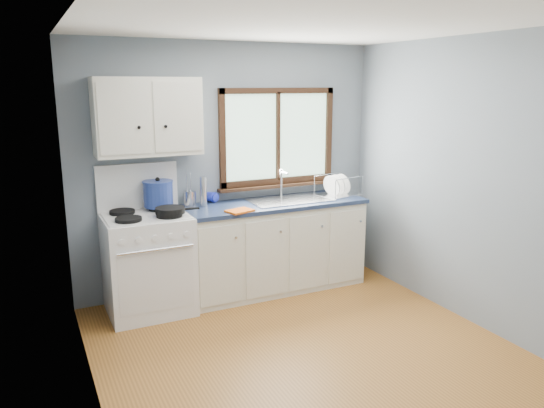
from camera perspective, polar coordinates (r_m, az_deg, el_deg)
name	(u,v)px	position (r m, az deg, el deg)	size (l,w,h in m)	color
floor	(316,361)	(4.30, 4.77, -16.45)	(3.20, 3.60, 0.02)	#A06428
ceiling	(323,20)	(3.78, 5.52, 19.13)	(3.20, 3.60, 0.02)	white
wall_back	(229,168)	(5.46, -4.62, 3.91)	(3.20, 0.02, 2.50)	gray
wall_front	(537,287)	(2.53, 26.65, -8.00)	(3.20, 0.02, 2.50)	gray
wall_left	(86,228)	(3.35, -19.35, -2.47)	(0.02, 3.60, 2.50)	gray
wall_right	(482,185)	(4.86, 21.70, 1.94)	(0.02, 3.60, 2.50)	gray
gas_range	(148,261)	(5.06, -13.21, -5.94)	(0.76, 0.69, 1.36)	white
base_cabinets	(274,250)	(5.50, 0.21, -4.97)	(1.85, 0.60, 0.88)	silver
countertop	(274,204)	(5.37, 0.22, 0.01)	(1.89, 0.64, 0.04)	#182540
sink	(290,206)	(5.46, 1.91, -0.22)	(0.84, 0.46, 0.44)	silver
window	(278,144)	(5.60, 0.63, 6.52)	(1.36, 0.10, 1.03)	#9EC6A8
upper_cabinets	(148,117)	(4.98, -13.23, 9.14)	(0.95, 0.35, 0.70)	silver
skillet	(170,210)	(4.82, -10.87, -0.66)	(0.41, 0.29, 0.05)	black
stockpot	(158,193)	(5.08, -12.14, 1.12)	(0.37, 0.37, 0.28)	navy
utensil_crock	(190,198)	(5.25, -8.83, 0.63)	(0.15, 0.15, 0.37)	silver
thermos	(203,192)	(5.19, -7.41, 1.33)	(0.07, 0.07, 0.29)	silver
soap_bottle	(216,190)	(5.33, -6.05, 1.56)	(0.11, 0.11, 0.27)	#212EC1
dish_towel	(240,211)	(4.97, -3.49, -0.74)	(0.24, 0.17, 0.02)	orange
dish_rack	(338,190)	(5.72, 7.07, 1.53)	(0.51, 0.43, 0.23)	silver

